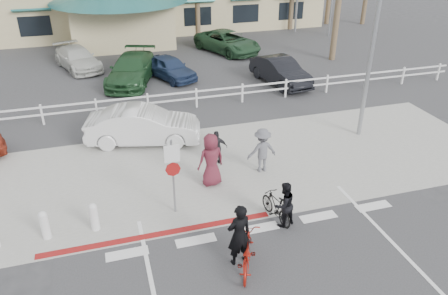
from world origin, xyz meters
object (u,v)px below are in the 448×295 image
object	(u,v)px
bike_red	(246,253)
bike_black	(276,207)
car_white_sedan	(143,126)
sign_post	(173,173)

from	to	relation	value
bike_red	bike_black	bearing A→B (deg)	-109.62
car_white_sedan	sign_post	bearing A→B (deg)	-162.79
sign_post	bike_red	distance (m)	3.47
sign_post	car_white_sedan	world-z (taller)	sign_post
sign_post	bike_red	world-z (taller)	sign_post
car_white_sedan	bike_red	bearing A→B (deg)	-154.70
bike_red	car_white_sedan	world-z (taller)	car_white_sedan
bike_red	bike_black	xyz separation A→B (m)	(1.59, 1.75, -0.04)
sign_post	bike_red	bearing A→B (deg)	-65.89
car_white_sedan	bike_black	bearing A→B (deg)	-139.58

